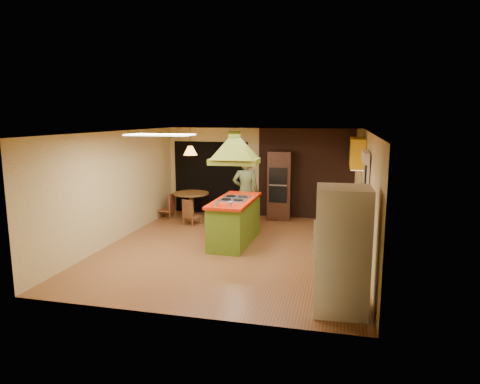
% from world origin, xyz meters
% --- Properties ---
extents(ground, '(6.50, 6.50, 0.00)m').
position_xyz_m(ground, '(0.00, 0.00, 0.00)').
color(ground, '#955931').
rests_on(ground, ground).
extents(room_walls, '(5.50, 6.50, 6.50)m').
position_xyz_m(room_walls, '(0.00, 0.00, 1.25)').
color(room_walls, beige).
rests_on(room_walls, ground).
extents(ceiling_plane, '(6.50, 6.50, 0.00)m').
position_xyz_m(ceiling_plane, '(0.00, 0.00, 2.50)').
color(ceiling_plane, silver).
rests_on(ceiling_plane, room_walls).
extents(brick_panel, '(2.64, 0.03, 2.50)m').
position_xyz_m(brick_panel, '(1.25, 3.23, 1.25)').
color(brick_panel, '#381E14').
rests_on(brick_panel, ground).
extents(nook_opening, '(2.20, 0.03, 2.10)m').
position_xyz_m(nook_opening, '(-1.50, 3.23, 1.05)').
color(nook_opening, black).
rests_on(nook_opening, ground).
extents(right_counter, '(0.62, 3.05, 0.92)m').
position_xyz_m(right_counter, '(2.45, 0.60, 0.46)').
color(right_counter, olive).
rests_on(right_counter, ground).
extents(upper_cabinets, '(0.34, 1.40, 0.70)m').
position_xyz_m(upper_cabinets, '(2.57, 2.20, 1.95)').
color(upper_cabinets, yellow).
rests_on(upper_cabinets, room_walls).
extents(window_right, '(0.12, 1.35, 1.06)m').
position_xyz_m(window_right, '(2.70, 0.40, 1.77)').
color(window_right, black).
rests_on(window_right, room_walls).
extents(fluor_panel, '(1.20, 0.60, 0.03)m').
position_xyz_m(fluor_panel, '(-1.10, -1.20, 2.48)').
color(fluor_panel, white).
rests_on(fluor_panel, ceiling_plane).
extents(kitchen_island, '(0.86, 2.04, 1.02)m').
position_xyz_m(kitchen_island, '(-0.09, 0.45, 0.51)').
color(kitchen_island, olive).
rests_on(kitchen_island, ground).
extents(range_hood, '(1.08, 0.80, 0.80)m').
position_xyz_m(range_hood, '(-0.09, 0.45, 2.25)').
color(range_hood, '#616E1B').
rests_on(range_hood, ceiling_plane).
extents(man, '(0.73, 0.53, 1.85)m').
position_xyz_m(man, '(-0.14, 1.81, 0.93)').
color(man, '#4A542C').
rests_on(man, ground).
extents(refrigerator, '(0.79, 0.75, 1.85)m').
position_xyz_m(refrigerator, '(2.25, -2.55, 0.92)').
color(refrigerator, white).
rests_on(refrigerator, ground).
extents(wall_oven, '(0.65, 0.63, 1.89)m').
position_xyz_m(wall_oven, '(0.57, 2.95, 0.94)').
color(wall_oven, '#462416').
rests_on(wall_oven, ground).
extents(dining_table, '(0.98, 0.98, 0.74)m').
position_xyz_m(dining_table, '(-1.83, 2.43, 0.52)').
color(dining_table, brown).
rests_on(dining_table, ground).
extents(chair_left, '(0.41, 0.41, 0.70)m').
position_xyz_m(chair_left, '(-2.53, 2.33, 0.35)').
color(chair_left, brown).
rests_on(chair_left, ground).
extents(chair_near, '(0.50, 0.50, 0.68)m').
position_xyz_m(chair_near, '(-1.58, 1.78, 0.34)').
color(chair_near, brown).
rests_on(chair_near, ground).
extents(pendant_lamp, '(0.49, 0.49, 0.24)m').
position_xyz_m(pendant_lamp, '(-1.83, 2.43, 1.90)').
color(pendant_lamp, '#FF9E3F').
rests_on(pendant_lamp, ceiling_plane).
extents(canister_large, '(0.17, 0.17, 0.24)m').
position_xyz_m(canister_large, '(2.40, 1.91, 1.04)').
color(canister_large, beige).
rests_on(canister_large, right_counter).
extents(canister_medium, '(0.19, 0.19, 0.21)m').
position_xyz_m(canister_medium, '(2.40, 1.39, 1.03)').
color(canister_medium, beige).
rests_on(canister_medium, right_counter).
extents(canister_small, '(0.12, 0.12, 0.15)m').
position_xyz_m(canister_small, '(2.40, 1.29, 0.99)').
color(canister_small, '#F0E8C1').
rests_on(canister_small, right_counter).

